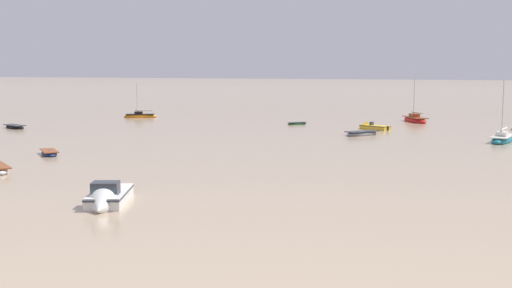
# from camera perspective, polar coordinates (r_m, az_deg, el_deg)

# --- Properties ---
(rowboat_moored_0) EXTENTS (4.12, 4.51, 0.72)m
(rowboat_moored_0) POSITION_cam_1_polar(r_m,az_deg,el_deg) (77.50, 9.39, 0.92)
(rowboat_moored_0) COLOR gray
(rowboat_moored_0) RESTS_ON ground
(sailboat_moored_0) EXTENTS (4.90, 6.82, 7.42)m
(sailboat_moored_0) POSITION_cam_1_polar(r_m,az_deg,el_deg) (97.87, 13.96, 2.11)
(sailboat_moored_0) COLOR red
(sailboat_moored_0) RESTS_ON ground
(motorboat_moored_0) EXTENTS (3.88, 6.14, 2.21)m
(motorboat_moored_0) POSITION_cam_1_polar(r_m,az_deg,el_deg) (38.86, -13.13, -4.89)
(motorboat_moored_0) COLOR white
(motorboat_moored_0) RESTS_ON ground
(rowboat_moored_3) EXTENTS (4.38, 3.03, 0.66)m
(rowboat_moored_3) POSITION_cam_1_polar(r_m,az_deg,el_deg) (90.95, -20.67, 1.43)
(rowboat_moored_3) COLOR black
(rowboat_moored_3) RESTS_ON ground
(rowboat_moored_4) EXTENTS (2.81, 2.68, 0.46)m
(rowboat_moored_4) POSITION_cam_1_polar(r_m,az_deg,el_deg) (90.95, 3.68, 1.82)
(rowboat_moored_4) COLOR #23602D
(rowboat_moored_4) RESTS_ON ground
(sailboat_moored_1) EXTENTS (3.22, 6.57, 7.06)m
(sailboat_moored_1) POSITION_cam_1_polar(r_m,az_deg,el_deg) (74.65, 21.05, 0.41)
(sailboat_moored_1) COLOR #197084
(sailboat_moored_1) RESTS_ON ground
(rowboat_moored_5) EXTENTS (3.59, 3.59, 0.60)m
(rowboat_moored_5) POSITION_cam_1_polar(r_m,az_deg,el_deg) (62.54, -17.91, -0.78)
(rowboat_moored_5) COLOR navy
(rowboat_moored_5) RESTS_ON ground
(sailboat_moored_2) EXTENTS (5.46, 3.48, 5.87)m
(sailboat_moored_2) POSITION_cam_1_polar(r_m,az_deg,el_deg) (104.84, -10.26, 2.47)
(sailboat_moored_2) COLOR orange
(sailboat_moored_2) RESTS_ON ground
(motorboat_moored_2) EXTENTS (4.74, 3.47, 1.55)m
(motorboat_moored_2) POSITION_cam_1_polar(r_m,az_deg,el_deg) (85.17, 10.18, 1.44)
(motorboat_moored_2) COLOR gold
(motorboat_moored_2) RESTS_ON ground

